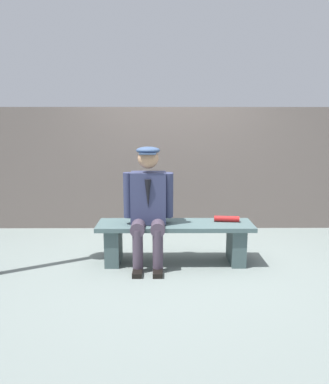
{
  "coord_description": "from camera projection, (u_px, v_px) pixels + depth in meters",
  "views": [
    {
      "loc": [
        0.14,
        4.06,
        1.52
      ],
      "look_at": [
        0.12,
        0.0,
        0.8
      ],
      "focal_mm": 35.41,
      "sensor_mm": 36.0,
      "label": 1
    }
  ],
  "objects": [
    {
      "name": "seated_man",
      "position": [
        148.0,
        202.0,
        4.07
      ],
      "size": [
        0.54,
        0.6,
        1.3
      ],
      "color": "#313657",
      "rests_on": "ground"
    },
    {
      "name": "stadium_wall",
      "position": [
        172.0,
        168.0,
        5.65
      ],
      "size": [
        12.0,
        0.24,
        1.78
      ],
      "primitive_type": "cube",
      "color": "#675B56",
      "rests_on": "ground"
    },
    {
      "name": "ground_plane",
      "position": [
        175.0,
        262.0,
        4.26
      ],
      "size": [
        30.0,
        30.0,
        0.0
      ],
      "primitive_type": "plane",
      "color": "slate"
    },
    {
      "name": "rolled_magazine",
      "position": [
        227.0,
        219.0,
        4.24
      ],
      "size": [
        0.28,
        0.1,
        0.07
      ],
      "primitive_type": "cylinder",
      "rotation": [
        0.0,
        1.57,
        -0.12
      ],
      "color": "#B21E1E",
      "rests_on": "bench"
    },
    {
      "name": "bench",
      "position": [
        175.0,
        236.0,
        4.21
      ],
      "size": [
        1.72,
        0.47,
        0.45
      ],
      "color": "#465E5E",
      "rests_on": "ground"
    }
  ]
}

